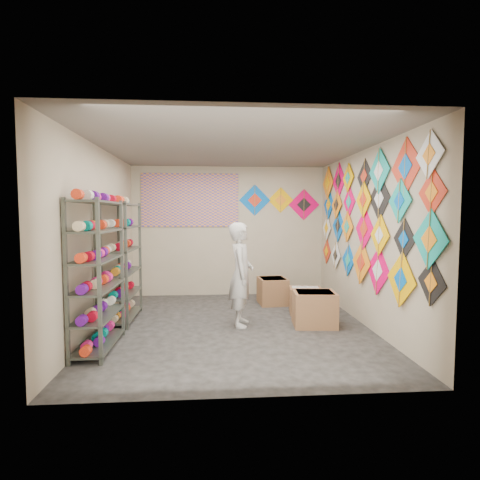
{
  "coord_description": "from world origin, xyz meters",
  "views": [
    {
      "loc": [
        -0.32,
        -5.62,
        1.71
      ],
      "look_at": [
        0.1,
        0.3,
        1.3
      ],
      "focal_mm": 28.0,
      "sensor_mm": 36.0,
      "label": 1
    }
  ],
  "objects": [
    {
      "name": "carton_c",
      "position": [
        0.8,
        1.37,
        0.25
      ],
      "size": [
        0.56,
        0.6,
        0.49
      ],
      "primitive_type": "cube",
      "rotation": [
        0.0,
        0.0,
        0.08
      ],
      "color": "olive",
      "rests_on": "ground"
    },
    {
      "name": "shopkeeper",
      "position": [
        0.1,
        0.03,
        0.79
      ],
      "size": [
        0.66,
        0.51,
        1.58
      ],
      "primitive_type": "imported",
      "rotation": [
        0.0,
        0.0,
        1.46
      ],
      "color": "beige",
      "rests_on": "ground"
    },
    {
      "name": "shelf_rack_back",
      "position": [
        -1.78,
        0.45,
        0.95
      ],
      "size": [
        0.4,
        1.1,
        1.9
      ],
      "primitive_type": "cube",
      "color": "#4C5147",
      "rests_on": "ground"
    },
    {
      "name": "room_walls",
      "position": [
        0.0,
        0.0,
        1.64
      ],
      "size": [
        4.5,
        4.5,
        4.5
      ],
      "color": "tan",
      "rests_on": "ground"
    },
    {
      "name": "poster",
      "position": [
        -0.8,
        2.23,
        2.0
      ],
      "size": [
        2.0,
        0.01,
        1.1
      ],
      "primitive_type": "cube",
      "color": "#594597",
      "rests_on": "room_walls"
    },
    {
      "name": "shelf_rack_front",
      "position": [
        -1.78,
        -0.85,
        0.95
      ],
      "size": [
        0.4,
        1.1,
        1.9
      ],
      "primitive_type": "cube",
      "color": "#4C5147",
      "rests_on": "ground"
    },
    {
      "name": "back_wall_kites",
      "position": [
        1.08,
        2.24,
        1.97
      ],
      "size": [
        1.71,
        0.02,
        0.76
      ],
      "color": "blue",
      "rests_on": "room_walls"
    },
    {
      "name": "kite_wall_display",
      "position": [
        1.98,
        -0.03,
        1.66
      ],
      "size": [
        0.06,
        4.25,
        2.1
      ],
      "color": "black",
      "rests_on": "room_walls"
    },
    {
      "name": "carton_b",
      "position": [
        1.26,
        0.64,
        0.22
      ],
      "size": [
        0.6,
        0.52,
        0.44
      ],
      "primitive_type": "cube",
      "rotation": [
        0.0,
        0.0,
        -0.14
      ],
      "color": "olive",
      "rests_on": "ground"
    },
    {
      "name": "string_spools",
      "position": [
        -1.78,
        -0.2,
        1.05
      ],
      "size": [
        0.12,
        2.36,
        0.12
      ],
      "color": "#F71F7F",
      "rests_on": "ground"
    },
    {
      "name": "carton_a",
      "position": [
        1.22,
        -0.07,
        0.26
      ],
      "size": [
        0.68,
        0.58,
        0.53
      ],
      "primitive_type": "cube",
      "rotation": [
        0.0,
        0.0,
        -0.09
      ],
      "color": "olive",
      "rests_on": "ground"
    },
    {
      "name": "ground",
      "position": [
        0.0,
        0.0,
        0.0
      ],
      "size": [
        4.5,
        4.5,
        0.0
      ],
      "primitive_type": "plane",
      "color": "black"
    }
  ]
}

